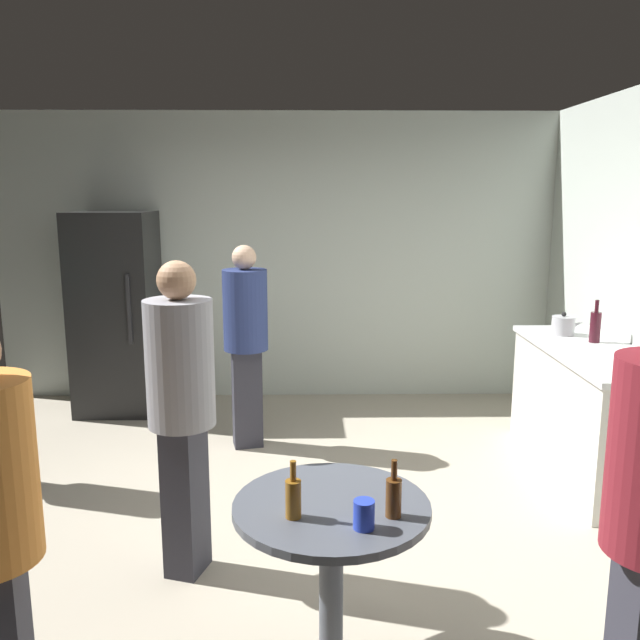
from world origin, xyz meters
TOP-DOWN VIEW (x-y plane):
  - ground_plane at (0.00, 0.00)m, footprint 5.20×5.20m
  - wall_back at (0.00, 2.63)m, footprint 5.32×0.06m
  - refrigerator at (-1.44, 2.20)m, footprint 0.70×0.68m
  - kitchen_counter at (2.28, 0.75)m, footprint 0.64×1.66m
  - kettle at (2.23, 1.23)m, footprint 0.24×0.17m
  - wine_bottle_on_counter at (2.36, 0.97)m, footprint 0.08×0.08m
  - foreground_table at (0.39, -1.18)m, footprint 0.80×0.80m
  - beer_bottle_amber at (0.24, -1.29)m, footprint 0.06×0.06m
  - beer_bottle_brown at (0.62, -1.29)m, footprint 0.06×0.06m
  - plastic_cup_blue at (0.50, -1.38)m, footprint 0.08×0.08m
  - person_in_gray_shirt at (-0.34, -0.46)m, footprint 0.42×0.42m
  - person_in_navy_shirt at (-0.19, 1.29)m, footprint 0.41×0.41m

SIDE VIEW (x-z plane):
  - ground_plane at x=0.00m, z-range -0.10..0.00m
  - kitchen_counter at x=2.28m, z-range 0.00..0.90m
  - foreground_table at x=0.39m, z-range 0.26..1.00m
  - plastic_cup_blue at x=0.50m, z-range 0.73..0.85m
  - beer_bottle_amber at x=0.24m, z-range 0.70..0.93m
  - beer_bottle_brown at x=0.62m, z-range 0.70..0.93m
  - refrigerator at x=-1.44m, z-range 0.00..1.80m
  - person_in_navy_shirt at x=-0.19m, z-range 0.13..1.71m
  - person_in_gray_shirt at x=-0.34m, z-range 0.14..1.78m
  - kettle at x=2.23m, z-range 0.88..1.06m
  - wine_bottle_on_counter at x=2.36m, z-range 0.86..1.17m
  - wall_back at x=0.00m, z-range 0.00..2.70m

